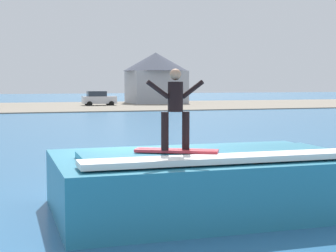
{
  "coord_description": "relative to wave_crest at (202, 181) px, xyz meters",
  "views": [
    {
      "loc": [
        -2.99,
        -11.94,
        2.91
      ],
      "look_at": [
        1.26,
        1.73,
        1.73
      ],
      "focal_mm": 56.49,
      "sensor_mm": 36.0,
      "label": 1
    }
  ],
  "objects": [
    {
      "name": "surfer",
      "position": [
        -0.82,
        -0.56,
        1.78
      ],
      "size": [
        1.27,
        0.32,
        1.7
      ],
      "color": "black",
      "rests_on": "surfboard"
    },
    {
      "name": "shoreline_bank",
      "position": [
        -1.26,
        53.28,
        -0.62
      ],
      "size": [
        120.0,
        25.45,
        0.1
      ],
      "color": "gray",
      "rests_on": "ground_plane"
    },
    {
      "name": "wave_crest",
      "position": [
        0.0,
        0.0,
        0.0
      ],
      "size": [
        6.58,
        4.11,
        1.44
      ],
      "color": "teal",
      "rests_on": "ground_plane"
    },
    {
      "name": "car_far_shore",
      "position": [
        6.97,
        54.05,
        0.27
      ],
      "size": [
        4.14,
        2.16,
        1.86
      ],
      "color": "silver",
      "rests_on": "ground_plane"
    },
    {
      "name": "house_gabled_white",
      "position": [
        15.84,
        59.25,
        3.22
      ],
      "size": [
        8.98,
        8.98,
        7.04
      ],
      "color": "#9EA3AD",
      "rests_on": "ground_plane"
    },
    {
      "name": "ground_plane",
      "position": [
        -1.26,
        0.87,
        -0.68
      ],
      "size": [
        260.0,
        260.0,
        0.0
      ],
      "primitive_type": "plane",
      "color": "#2E6493"
    },
    {
      "name": "surfboard",
      "position": [
        -0.77,
        -0.49,
        0.79
      ],
      "size": [
        1.76,
        1.18,
        0.06
      ],
      "color": "#D8333F",
      "rests_on": "wave_crest"
    }
  ]
}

